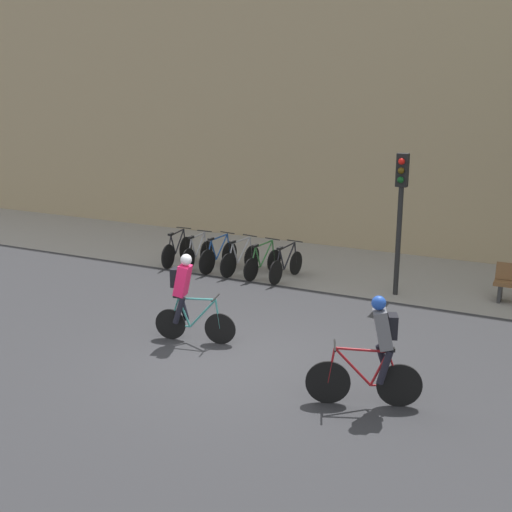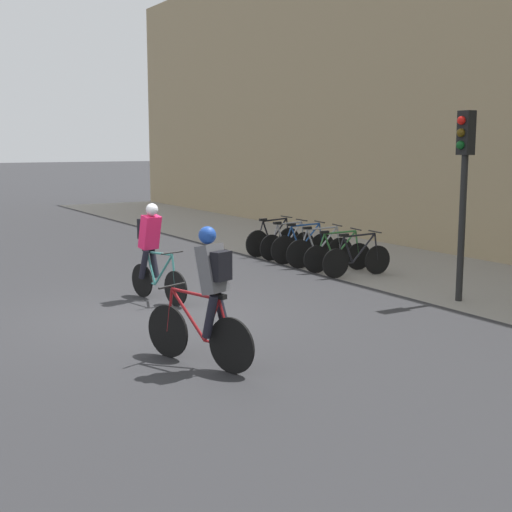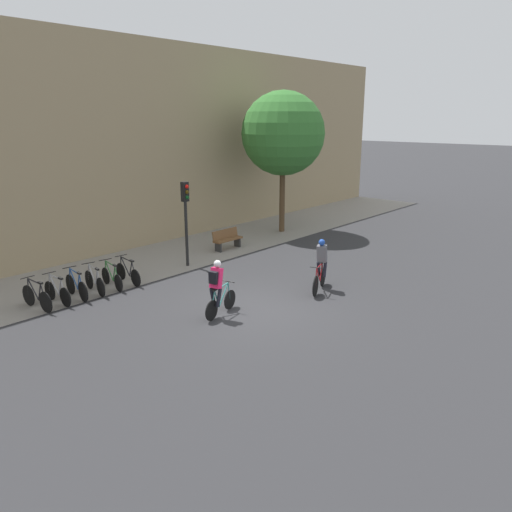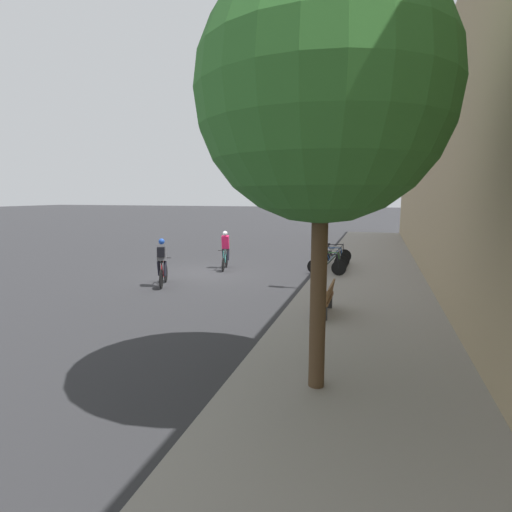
# 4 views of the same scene
# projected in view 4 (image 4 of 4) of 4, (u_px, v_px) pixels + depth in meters

# --- Properties ---
(ground) EXTENTS (200.00, 200.00, 0.00)m
(ground) POSITION_uv_depth(u_px,v_px,m) (207.00, 273.00, 17.48)
(ground) COLOR #2B2B2D
(kerb_strip) EXTENTS (44.00, 4.50, 0.01)m
(kerb_strip) POSITION_uv_depth(u_px,v_px,m) (367.00, 282.00, 15.55)
(kerb_strip) COLOR gray
(kerb_strip) RESTS_ON ground
(building_facade) EXTENTS (44.00, 0.60, 9.07)m
(building_facade) POSITION_uv_depth(u_px,v_px,m) (447.00, 162.00, 14.13)
(building_facade) COLOR #9E8966
(building_facade) RESTS_ON ground
(cyclist_pink) EXTENTS (1.60, 0.57, 1.75)m
(cyclist_pink) POSITION_uv_depth(u_px,v_px,m) (225.00, 248.00, 18.30)
(cyclist_pink) COLOR black
(cyclist_pink) RESTS_ON ground
(cyclist_grey) EXTENTS (1.69, 0.72, 1.79)m
(cyclist_grey) POSITION_uv_depth(u_px,v_px,m) (162.00, 261.00, 14.75)
(cyclist_grey) COLOR black
(cyclist_grey) RESTS_ON ground
(parked_bike_0) EXTENTS (0.46, 1.66, 0.97)m
(parked_bike_0) POSITION_uv_depth(u_px,v_px,m) (334.00, 254.00, 20.16)
(parked_bike_0) COLOR black
(parked_bike_0) RESTS_ON ground
(parked_bike_1) EXTENTS (0.46, 1.60, 0.95)m
(parked_bike_1) POSITION_uv_depth(u_px,v_px,m) (333.00, 257.00, 19.53)
(parked_bike_1) COLOR black
(parked_bike_1) RESTS_ON ground
(parked_bike_2) EXTENTS (0.46, 1.69, 0.97)m
(parked_bike_2) POSITION_uv_depth(u_px,v_px,m) (332.00, 258.00, 18.90)
(parked_bike_2) COLOR black
(parked_bike_2) RESTS_ON ground
(parked_bike_3) EXTENTS (0.46, 1.66, 0.96)m
(parked_bike_3) POSITION_uv_depth(u_px,v_px,m) (330.00, 261.00, 18.27)
(parked_bike_3) COLOR black
(parked_bike_3) RESTS_ON ground
(parked_bike_4) EXTENTS (0.46, 1.64, 0.94)m
(parked_bike_4) POSITION_uv_depth(u_px,v_px,m) (328.00, 263.00, 17.64)
(parked_bike_4) COLOR black
(parked_bike_4) RESTS_ON ground
(parked_bike_5) EXTENTS (0.46, 1.68, 0.95)m
(parked_bike_5) POSITION_uv_depth(u_px,v_px,m) (326.00, 266.00, 17.01)
(parked_bike_5) COLOR black
(parked_bike_5) RESTS_ON ground
(traffic_light_pole) EXTENTS (0.26, 0.30, 3.36)m
(traffic_light_pole) POSITION_uv_depth(u_px,v_px,m) (319.00, 225.00, 14.01)
(traffic_light_pole) COLOR black
(traffic_light_pole) RESTS_ON ground
(bench) EXTENTS (1.53, 0.44, 0.89)m
(bench) POSITION_uv_depth(u_px,v_px,m) (326.00, 298.00, 11.37)
(bench) COLOR brown
(bench) RESTS_ON ground
(street_tree_0) EXTENTS (4.13, 4.13, 7.02)m
(street_tree_0) POSITION_uv_depth(u_px,v_px,m) (323.00, 95.00, 6.38)
(street_tree_0) COLOR #4C3823
(street_tree_0) RESTS_ON ground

